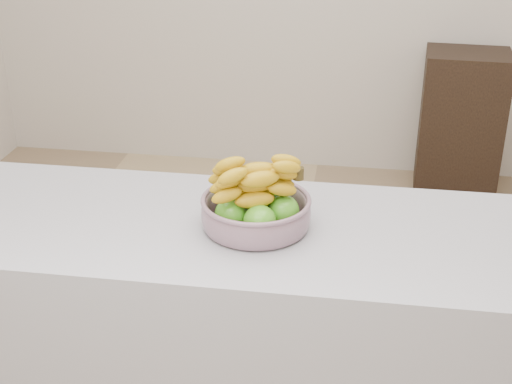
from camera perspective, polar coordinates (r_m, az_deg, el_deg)
ground at (r=2.78m, az=1.75°, el=-14.33°), size 4.00×4.00×0.00m
counter at (r=2.11m, az=0.19°, el=-13.59°), size 2.00×0.60×0.90m
cabinet at (r=4.17m, az=16.06°, el=5.32°), size 0.47×0.38×0.81m
fruit_bowl at (r=1.83m, az=-0.00°, el=-1.18°), size 0.28×0.28×0.18m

